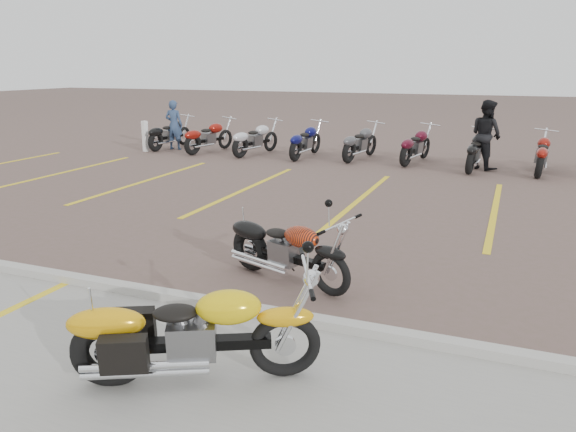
# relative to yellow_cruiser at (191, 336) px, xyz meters

# --- Properties ---
(ground) EXTENTS (100.00, 100.00, 0.00)m
(ground) POSITION_rel_yellow_cruiser_xyz_m (-0.45, 3.44, -0.45)
(ground) COLOR brown
(ground) RESTS_ON ground
(curb) EXTENTS (60.00, 0.18, 0.12)m
(curb) POSITION_rel_yellow_cruiser_xyz_m (-0.45, 1.44, -0.39)
(curb) COLOR #ADAAA3
(curb) RESTS_ON ground
(parking_stripes) EXTENTS (38.00, 5.50, 0.01)m
(parking_stripes) POSITION_rel_yellow_cruiser_xyz_m (-0.45, 7.44, -0.45)
(parking_stripes) COLOR yellow
(parking_stripes) RESTS_ON ground
(yellow_cruiser) EXTENTS (2.02, 1.11, 0.90)m
(yellow_cruiser) POSITION_rel_yellow_cruiser_xyz_m (0.00, 0.00, 0.00)
(yellow_cruiser) COLOR black
(yellow_cruiser) RESTS_ON ground
(flame_cruiser) EXTENTS (1.92, 0.81, 0.83)m
(flame_cruiser) POSITION_rel_yellow_cruiser_xyz_m (-0.14, 2.55, -0.04)
(flame_cruiser) COLOR black
(flame_cruiser) RESTS_ON ground
(person_a) EXTENTS (0.64, 0.46, 1.64)m
(person_a) POSITION_rel_yellow_cruiser_xyz_m (-8.15, 12.26, 0.37)
(person_a) COLOR navy
(person_a) RESTS_ON ground
(person_b) EXTENTS (1.14, 1.14, 1.87)m
(person_b) POSITION_rel_yellow_cruiser_xyz_m (1.75, 12.26, 0.48)
(person_b) COLOR black
(person_b) RESTS_ON ground
(bollard) EXTENTS (0.18, 0.18, 1.00)m
(bollard) POSITION_rel_yellow_cruiser_xyz_m (-8.78, 11.49, 0.05)
(bollard) COLOR white
(bollard) RESTS_ON ground
(bg_bike_row) EXTENTS (20.69, 2.07, 1.10)m
(bg_bike_row) POSITION_rel_yellow_cruiser_xyz_m (1.49, 12.31, 0.10)
(bg_bike_row) COLOR black
(bg_bike_row) RESTS_ON ground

